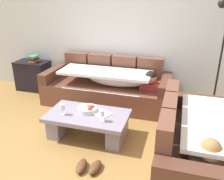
% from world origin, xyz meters
% --- Properties ---
extents(ground_plane, '(14.00, 14.00, 0.00)m').
position_xyz_m(ground_plane, '(0.00, 0.00, 0.00)').
color(ground_plane, olive).
extents(back_wall, '(9.00, 0.10, 2.70)m').
position_xyz_m(back_wall, '(0.00, 2.15, 1.35)').
color(back_wall, silver).
rests_on(back_wall, ground_plane).
extents(couch_along_wall, '(2.40, 0.92, 0.88)m').
position_xyz_m(couch_along_wall, '(-0.07, 1.62, 0.33)').
color(couch_along_wall, brown).
rests_on(couch_along_wall, ground_plane).
extents(couch_near_window, '(0.92, 1.83, 0.88)m').
position_xyz_m(couch_near_window, '(1.51, 0.15, 0.33)').
color(couch_near_window, brown).
rests_on(couch_near_window, ground_plane).
extents(coffee_table, '(1.20, 0.68, 0.38)m').
position_xyz_m(coffee_table, '(-0.02, 0.42, 0.24)').
color(coffee_table, gray).
rests_on(coffee_table, ground_plane).
extents(fruit_bowl, '(0.28, 0.28, 0.10)m').
position_xyz_m(fruit_bowl, '(-0.04, 0.49, 0.42)').
color(fruit_bowl, silver).
rests_on(fruit_bowl, coffee_table).
extents(wine_glass_near_left, '(0.07, 0.07, 0.17)m').
position_xyz_m(wine_glass_near_left, '(-0.36, 0.30, 0.50)').
color(wine_glass_near_left, silver).
rests_on(wine_glass_near_left, coffee_table).
extents(wine_glass_near_right, '(0.07, 0.07, 0.17)m').
position_xyz_m(wine_glass_near_right, '(0.26, 0.28, 0.50)').
color(wine_glass_near_right, silver).
rests_on(wine_glass_near_right, coffee_table).
extents(open_magazine, '(0.34, 0.30, 0.01)m').
position_xyz_m(open_magazine, '(0.17, 0.49, 0.39)').
color(open_magazine, white).
rests_on(open_magazine, coffee_table).
extents(side_cabinet, '(0.72, 0.44, 0.64)m').
position_xyz_m(side_cabinet, '(-1.89, 1.85, 0.32)').
color(side_cabinet, black).
rests_on(side_cabinet, ground_plane).
extents(book_stack_on_cabinet, '(0.17, 0.21, 0.14)m').
position_xyz_m(book_stack_on_cabinet, '(-1.82, 1.85, 0.71)').
color(book_stack_on_cabinet, gold).
rests_on(book_stack_on_cabinet, side_cabinet).
extents(floor_lamp, '(0.33, 0.31, 1.95)m').
position_xyz_m(floor_lamp, '(1.79, 1.74, 1.12)').
color(floor_lamp, black).
rests_on(floor_lamp, ground_plane).
extents(pair_of_shoes, '(0.32, 0.31, 0.09)m').
position_xyz_m(pair_of_shoes, '(0.26, -0.29, 0.04)').
color(pair_of_shoes, '#59331E').
rests_on(pair_of_shoes, ground_plane).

